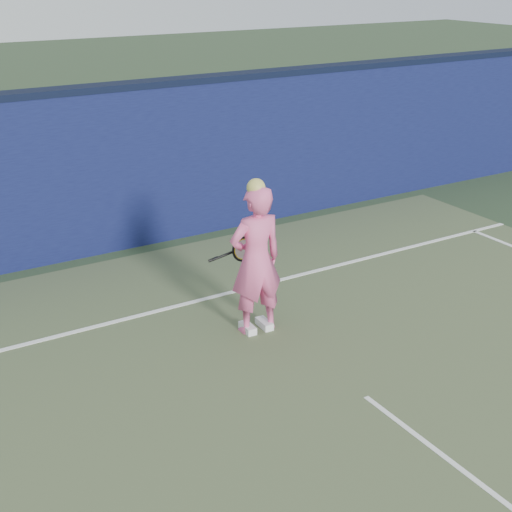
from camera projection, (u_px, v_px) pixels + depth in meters
ground at (433, 449)px, 6.77m from camera, size 80.00×80.00×0.00m
backstop_wall at (153, 166)px, 11.44m from camera, size 24.00×0.40×2.50m
wall_cap at (148, 84)px, 10.94m from camera, size 24.00×0.42×0.10m
player at (256, 260)px, 8.60m from camera, size 0.71×0.48×1.97m
racket at (241, 250)px, 8.93m from camera, size 0.60×0.19×0.33m
court_lines at (458, 467)px, 6.50m from camera, size 11.00×12.04×0.01m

